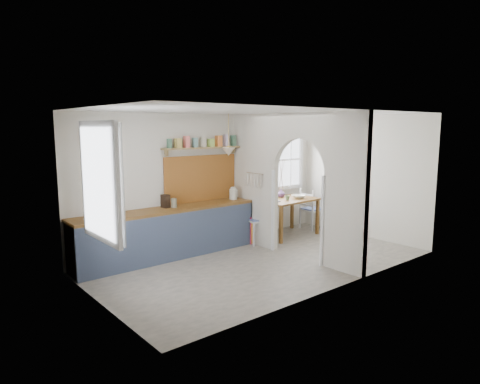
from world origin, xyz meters
TOP-DOWN VIEW (x-y plane):
  - floor at (0.00, 0.00)m, footprint 5.80×3.20m
  - ceiling at (0.00, 0.00)m, footprint 5.80×3.20m
  - walls at (0.00, 0.00)m, footprint 5.81×3.21m
  - partition at (0.70, 0.06)m, footprint 0.12×3.20m
  - kitchen_window at (-2.87, 0.00)m, footprint 0.10×1.16m
  - nook_window at (1.80, 1.56)m, footprint 1.76×0.10m
  - counter at (-1.13, 1.33)m, footprint 3.50×0.60m
  - sink at (-2.43, 1.30)m, footprint 0.40×0.40m
  - backsplash at (-0.20, 1.58)m, footprint 1.65×0.03m
  - shelf at (-0.20, 1.49)m, footprint 1.75×0.20m
  - pendant_lamp at (0.15, 1.15)m, footprint 0.26×0.26m
  - utensil_rail at (0.61, 0.90)m, footprint 0.02×0.50m
  - dining_table at (1.67, 1.04)m, footprint 1.33×0.91m
  - chair_left at (0.77, 1.00)m, footprint 0.54×0.54m
  - chair_right at (2.57, 1.10)m, footprint 0.45×0.45m
  - kettle at (0.40, 1.32)m, footprint 0.23×0.19m
  - mug_a at (-2.22, 1.20)m, footprint 0.14×0.14m
  - mug_b at (-2.01, 1.36)m, footprint 0.18×0.18m
  - knife_block at (-1.11, 1.40)m, footprint 0.13×0.17m
  - jar at (-0.99, 1.31)m, footprint 0.14×0.14m
  - towel_magenta at (0.58, 0.98)m, footprint 0.02×0.03m
  - towel_orange at (0.58, 0.94)m, footprint 0.02×0.03m
  - bowl at (1.92, 0.94)m, footprint 0.37×0.37m
  - table_cup at (1.56, 0.92)m, footprint 0.10×0.10m
  - plate at (1.26, 0.94)m, footprint 0.21×0.21m
  - vase at (1.73, 1.29)m, footprint 0.18×0.18m

SIDE VIEW (x-z plane):
  - floor at x=0.00m, z-range -0.01..0.01m
  - towel_orange at x=0.58m, z-range 0.02..0.48m
  - towel_magenta at x=0.58m, z-range -0.01..0.56m
  - dining_table at x=1.67m, z-range 0.00..0.81m
  - counter at x=-1.13m, z-range 0.01..0.91m
  - chair_right at x=2.57m, z-range 0.00..0.94m
  - chair_left at x=0.77m, z-range 0.00..1.01m
  - plate at x=1.26m, z-range 0.81..0.82m
  - bowl at x=1.92m, z-range 0.81..0.88m
  - table_cup at x=1.56m, z-range 0.81..0.90m
  - sink at x=-2.43m, z-range 0.88..0.90m
  - vase at x=1.73m, z-range 0.81..0.99m
  - mug_a at x=-2.22m, z-range 0.90..1.01m
  - mug_b at x=-2.01m, z-range 0.90..1.01m
  - jar at x=-0.99m, z-range 0.90..1.07m
  - knife_block at x=-1.11m, z-range 0.90..1.14m
  - kettle at x=0.40m, z-range 0.90..1.15m
  - walls at x=0.00m, z-range 0.00..2.60m
  - backsplash at x=-0.20m, z-range 0.90..1.80m
  - utensil_rail at x=0.61m, z-range 1.44..1.46m
  - partition at x=0.70m, z-range 0.15..2.75m
  - nook_window at x=1.80m, z-range 0.95..2.25m
  - kitchen_window at x=-2.87m, z-range 0.90..2.40m
  - pendant_lamp at x=0.15m, z-range 1.80..1.96m
  - shelf at x=-0.20m, z-range 1.90..2.11m
  - ceiling at x=0.00m, z-range 2.60..2.60m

